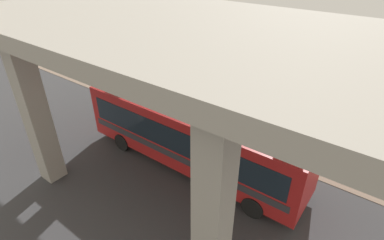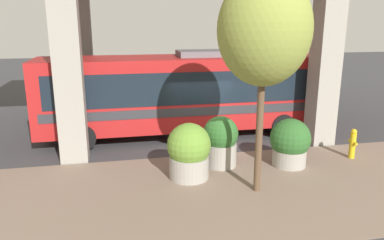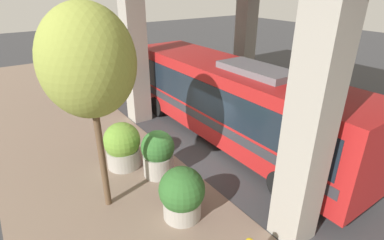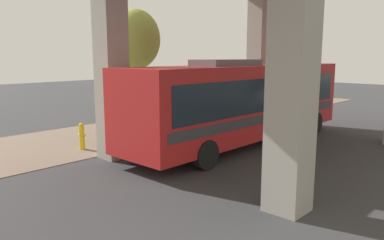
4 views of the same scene
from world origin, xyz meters
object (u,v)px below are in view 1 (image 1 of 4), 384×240
(planter_middle, at_px, (197,105))
(street_tree_near, at_px, (237,50))
(planter_front, at_px, (222,118))
(planter_back, at_px, (247,119))
(fire_hydrant, at_px, (167,100))
(bus, at_px, (192,133))

(planter_middle, xyz_separation_m, street_tree_near, (-1.59, 1.75, 3.66))
(planter_front, xyz_separation_m, planter_back, (-0.80, 1.22, 0.01))
(fire_hydrant, xyz_separation_m, street_tree_near, (-1.78, 4.22, 3.91))
(planter_middle, relative_size, street_tree_near, 0.27)
(fire_hydrant, height_order, planter_front, planter_front)
(bus, height_order, planter_back, bus)
(bus, height_order, planter_middle, bus)
(bus, bearing_deg, planter_back, 170.53)
(bus, xyz_separation_m, fire_hydrant, (-4.05, -5.17, -1.37))
(planter_middle, bearing_deg, street_tree_near, 132.24)
(planter_back, xyz_separation_m, street_tree_near, (-1.27, -1.71, 3.60))
(planter_front, distance_m, planter_middle, 2.30)
(planter_back, bearing_deg, bus, -9.47)
(planter_front, xyz_separation_m, street_tree_near, (-2.07, -0.49, 3.60))
(planter_back, bearing_deg, fire_hydrant, -85.08)
(bus, relative_size, planter_middle, 7.30)
(bus, xyz_separation_m, street_tree_near, (-5.83, -0.95, 2.54))
(street_tree_near, bearing_deg, planter_front, 13.36)
(fire_hydrant, distance_m, planter_back, 5.96)
(fire_hydrant, bearing_deg, street_tree_near, 112.90)
(planter_back, bearing_deg, planter_middle, -84.74)
(planter_middle, bearing_deg, bus, 32.51)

